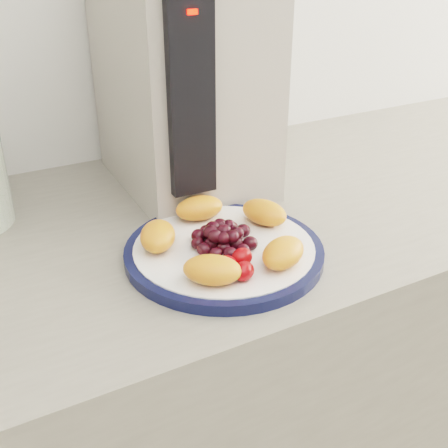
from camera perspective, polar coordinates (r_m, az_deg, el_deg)
counter at (r=1.13m, az=-5.47°, el=-20.57°), size 3.50×0.60×0.90m
cabinet_face at (r=1.15m, az=-5.40°, el=-21.56°), size 3.48×0.58×0.84m
plate_rim at (r=0.76m, az=-0.00°, el=-2.84°), size 0.27×0.27×0.01m
plate_face at (r=0.76m, az=-0.00°, el=-2.78°), size 0.24×0.24×0.02m
appliance_body at (r=0.94m, az=-4.28°, el=15.13°), size 0.22×0.31×0.38m
appliance_panel at (r=0.77m, az=-3.41°, el=12.86°), size 0.07×0.02×0.28m
appliance_led at (r=0.74m, az=-3.27°, el=20.72°), size 0.01×0.01×0.01m
fruit_plate at (r=0.74m, az=-0.01°, el=-1.27°), size 0.23×0.23×0.03m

